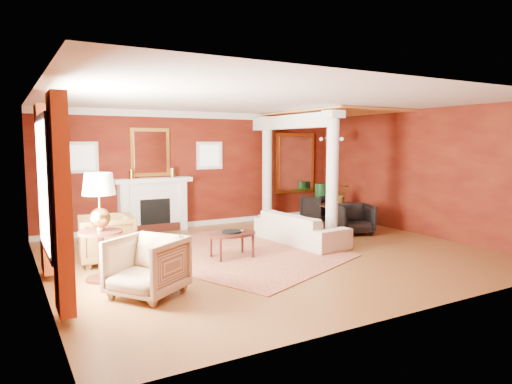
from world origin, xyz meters
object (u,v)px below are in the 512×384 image
sofa (300,223)px  coffee_table (232,235)px  armchair_stripe (147,264)px  side_table (100,207)px  armchair_leopard (106,237)px  dining_table (339,209)px

sofa → coffee_table: 1.87m
armchair_stripe → side_table: 1.33m
sofa → armchair_stripe: armchair_stripe is taller
sofa → side_table: 4.30m
armchair_leopard → armchair_stripe: armchair_leopard is taller
sofa → dining_table: (2.13, 1.30, -0.02)m
sofa → side_table: (-4.19, -0.64, 0.71)m
armchair_leopard → side_table: size_ratio=0.56×
armchair_stripe → coffee_table: bearing=88.0°
armchair_leopard → dining_table: 6.11m
coffee_table → sofa: bearing=12.6°
armchair_stripe → side_table: side_table is taller
sofa → side_table: bearing=92.8°
coffee_table → dining_table: 4.31m
dining_table → armchair_leopard: bearing=119.5°
sofa → coffee_table: bearing=96.7°
side_table → armchair_stripe: bearing=-69.2°
armchair_leopard → coffee_table: bearing=75.4°
armchair_stripe → sofa: bearing=78.8°
side_table → sofa: bearing=8.7°
sofa → coffee_table: (-1.83, -0.41, 0.00)m
armchair_leopard → armchair_stripe: bearing=9.5°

